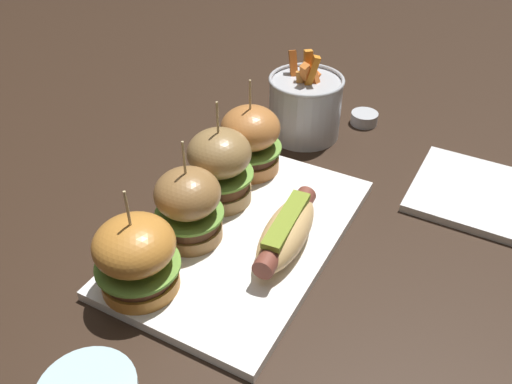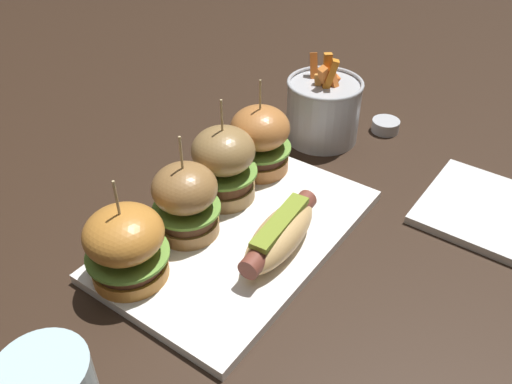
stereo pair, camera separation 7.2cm
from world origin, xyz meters
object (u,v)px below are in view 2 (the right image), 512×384
(hot_dog, at_px, (281,232))
(fries_bucket, at_px, (323,109))
(side_plate, at_px, (489,211))
(slider_center_left, at_px, (186,200))
(slider_far_left, at_px, (126,245))
(slider_far_right, at_px, (260,139))
(platter_main, at_px, (240,234))
(sauce_ramekin, at_px, (386,125))
(slider_center_right, at_px, (224,164))

(hot_dog, bearing_deg, fries_bucket, 20.11)
(side_plate, bearing_deg, slider_center_left, 132.37)
(hot_dog, bearing_deg, slider_far_left, 140.15)
(slider_far_right, bearing_deg, platter_main, -155.41)
(hot_dog, height_order, sauce_ramekin, hot_dog)
(hot_dog, height_order, slider_center_right, slider_center_right)
(platter_main, xyz_separation_m, slider_far_left, (-0.14, 0.06, 0.06))
(platter_main, distance_m, hot_dog, 0.07)
(fries_bucket, bearing_deg, sauce_ramekin, -44.04)
(platter_main, relative_size, hot_dog, 2.34)
(platter_main, xyz_separation_m, slider_center_left, (-0.04, 0.05, 0.06))
(slider_far_left, relative_size, side_plate, 0.79)
(fries_bucket, bearing_deg, side_plate, -98.43)
(slider_far_left, relative_size, slider_center_left, 0.96)
(slider_far_right, bearing_deg, hot_dog, -136.24)
(slider_center_left, bearing_deg, side_plate, -47.63)
(slider_center_left, relative_size, sauce_ramekin, 3.04)
(hot_dog, xyz_separation_m, slider_center_left, (-0.04, 0.12, 0.03))
(slider_far_left, xyz_separation_m, slider_far_right, (0.28, 0.00, 0.00))
(fries_bucket, bearing_deg, slider_center_right, 175.08)
(hot_dog, height_order, slider_center_left, slider_center_left)
(platter_main, distance_m, sauce_ramekin, 0.37)
(slider_center_left, bearing_deg, slider_far_right, 2.18)
(slider_center_right, bearing_deg, slider_far_left, -178.81)
(slider_far_left, height_order, slider_far_right, slider_far_right)
(sauce_ramekin, bearing_deg, slider_far_left, 169.20)
(platter_main, bearing_deg, slider_center_left, 126.70)
(sauce_ramekin, bearing_deg, side_plate, -120.54)
(fries_bucket, height_order, side_plate, fries_bucket)
(sauce_ramekin, distance_m, side_plate, 0.25)
(slider_far_right, bearing_deg, side_plate, -70.85)
(hot_dog, xyz_separation_m, sauce_ramekin, (0.37, 0.02, -0.03))
(slider_center_left, height_order, fries_bucket, slider_center_left)
(fries_bucket, bearing_deg, slider_far_right, 172.60)
(slider_center_left, relative_size, slider_far_right, 0.98)
(slider_far_right, height_order, sauce_ramekin, slider_far_right)
(platter_main, relative_size, slider_center_left, 2.56)
(slider_center_right, distance_m, side_plate, 0.38)
(slider_center_right, xyz_separation_m, slider_far_right, (0.09, -0.00, -0.00))
(hot_dog, distance_m, side_plate, 0.31)
(platter_main, height_order, slider_center_right, slider_center_right)
(platter_main, bearing_deg, side_plate, -46.55)
(platter_main, height_order, side_plate, platter_main)
(fries_bucket, bearing_deg, hot_dog, -159.89)
(slider_far_right, bearing_deg, fries_bucket, -7.40)
(platter_main, relative_size, fries_bucket, 2.49)
(platter_main, distance_m, slider_far_right, 0.16)
(slider_far_right, bearing_deg, slider_center_right, 179.57)
(slider_far_right, bearing_deg, slider_far_left, -179.32)
(hot_dog, distance_m, slider_center_right, 0.14)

